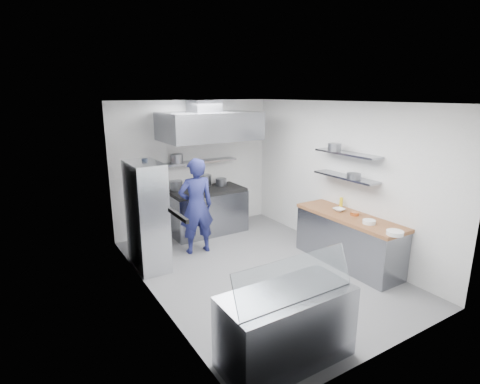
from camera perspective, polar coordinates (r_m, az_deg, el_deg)
floor at (r=6.55m, az=2.81°, el=-11.80°), size 5.00×5.00×0.00m
ceiling at (r=5.86m, az=3.16°, el=13.50°), size 5.00×5.00×0.00m
wall_back at (r=8.19m, az=-7.01°, el=3.91°), size 3.60×2.80×0.02m
wall_front at (r=4.34m, az=22.17°, el=-7.00°), size 3.60×2.80×0.02m
wall_left at (r=5.28m, az=-13.35°, el=-2.45°), size 2.80×5.00×0.02m
wall_right at (r=7.21m, az=14.87°, el=2.03°), size 2.80×5.00×0.02m
gas_range at (r=8.11m, az=-4.97°, el=-3.07°), size 1.60×0.80×0.90m
cooktop at (r=7.98m, az=-5.04°, el=0.22°), size 1.57×0.78×0.06m
stock_pot_left at (r=7.97m, az=-9.67°, el=1.01°), size 0.26×0.26×0.20m
stock_pot_mid at (r=8.27m, az=-5.59°, el=1.79°), size 0.35×0.35×0.24m
stock_pot_right at (r=8.26m, az=-2.89°, el=1.54°), size 0.24×0.24×0.16m
over_range_shelf at (r=8.06m, az=-5.91°, el=4.64°), size 1.60×0.30×0.04m
shelf_pot_a at (r=7.84m, az=-9.59°, el=5.05°), size 0.25×0.25×0.18m
extractor_hood at (r=7.59m, az=-4.68°, el=9.99°), size 1.90×1.15×0.55m
hood_duct at (r=7.77m, az=-5.51°, el=12.88°), size 0.55×0.55×0.24m
red_firebox at (r=7.70m, az=-15.30°, el=2.96°), size 0.22×0.10×0.26m
chef at (r=6.98m, az=-6.69°, el=-2.17°), size 0.71×0.51×1.81m
wire_rack at (r=6.52m, az=-14.01°, el=-3.57°), size 0.50×0.90×1.85m
rack_bin_a at (r=6.37m, az=-13.36°, el=-5.15°), size 0.16×0.20×0.18m
rack_bin_b at (r=6.54m, az=-14.58°, el=-0.12°), size 0.14×0.17×0.15m
rack_jar at (r=6.40m, az=-14.29°, el=4.16°), size 0.10×0.10×0.18m
knife_strip at (r=4.44m, az=-9.42°, el=-3.53°), size 0.04×0.55×0.05m
prep_counter_base at (r=6.87m, az=16.08°, el=-7.23°), size 0.62×2.00×0.84m
prep_counter_top at (r=6.72m, az=16.35°, el=-3.67°), size 0.65×2.04×0.06m
plate_stack_a at (r=6.02m, az=22.54°, el=-5.78°), size 0.25×0.25×0.06m
plate_stack_b at (r=6.38m, az=19.07°, el=-4.32°), size 0.20×0.20×0.06m
copper_pan at (r=6.73m, az=17.06°, el=-3.17°), size 0.15×0.15×0.06m
squeeze_bottle at (r=7.13m, az=15.16°, el=-1.52°), size 0.06×0.06×0.18m
mixing_bowl at (r=6.90m, az=14.84°, el=-2.62°), size 0.21×0.21×0.05m
wall_shelf_lower at (r=6.87m, az=15.79°, el=2.22°), size 0.30×1.30×0.04m
wall_shelf_upper at (r=6.80m, az=16.04°, el=5.67°), size 0.30×1.30×0.04m
shelf_pot_c at (r=6.64m, az=16.95°, el=2.32°), size 0.23×0.23×0.10m
shelf_pot_d at (r=6.84m, az=14.20°, el=6.62°), size 0.23×0.23×0.14m
display_case at (r=4.43m, az=7.04°, el=-19.73°), size 1.50×0.70×0.85m
display_glass at (r=4.02m, az=8.43°, el=-12.91°), size 1.47×0.19×0.42m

